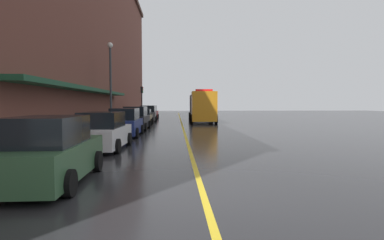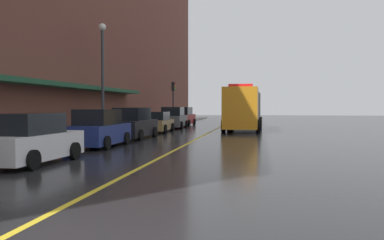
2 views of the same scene
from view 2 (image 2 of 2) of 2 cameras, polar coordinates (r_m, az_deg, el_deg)
name	(u,v)px [view 2 (image 2 of 2)]	position (r m, az deg, el deg)	size (l,w,h in m)	color
ground_plane	(210,132)	(30.46, 2.64, -1.71)	(112.00, 112.00, 0.00)	#232326
sidewalk_left	(132,130)	(31.84, -8.51, -1.43)	(2.40, 70.00, 0.15)	#9E9B93
lane_center_stripe	(210,132)	(30.46, 2.64, -1.70)	(0.16, 70.00, 0.01)	gold
brick_building_left	(49,3)	(34.39, -19.66, 15.37)	(11.51, 64.00, 19.96)	brown
parked_car_1	(30,140)	(14.80, -22.00, -2.67)	(2.18, 4.25, 1.73)	silver
parked_car_2	(99,129)	(19.86, -13.03, -1.32)	(2.02, 4.18, 1.82)	navy
parked_car_3	(133,124)	(24.61, -8.33, -0.59)	(2.06, 4.64, 1.88)	black
parked_car_4	(156,122)	(30.40, -5.12, -0.34)	(2.19, 4.26, 1.54)	#A5844C
parked_car_5	(173,118)	(35.75, -2.66, 0.24)	(2.16, 4.20, 1.88)	#595B60
parked_car_6	(183,117)	(40.64, -1.27, 0.44)	(2.06, 4.31, 1.85)	maroon
utility_truck	(244,109)	(33.06, 7.32, 1.53)	(2.98, 9.52, 3.58)	orange
parking_meter_0	(135,118)	(29.75, -8.10, 0.23)	(0.14, 0.18, 1.33)	#4C4C51
parking_meter_1	(129,119)	(28.46, -8.95, 0.14)	(0.14, 0.18, 1.33)	#4C4C51
parking_meter_3	(149,117)	(33.29, -6.14, 0.43)	(0.14, 0.18, 1.33)	#4C4C51
street_lamp_left	(103,67)	(25.79, -12.55, 7.35)	(0.44, 0.44, 6.94)	#33383D
traffic_light_near	(173,95)	(41.99, -2.68, 3.63)	(0.38, 0.36, 4.30)	#232326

